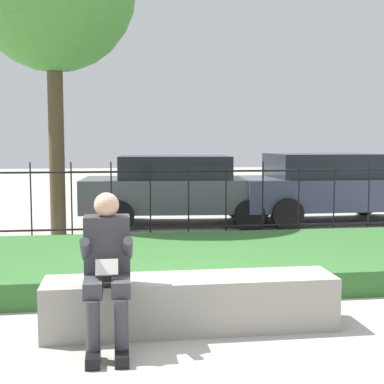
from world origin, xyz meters
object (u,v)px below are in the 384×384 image
Objects in this scene: car_parked_right at (328,186)px; car_parked_center at (181,188)px; stone_bench at (191,306)px; person_seated_reader at (107,263)px.

car_parked_center is at bearing 177.49° from car_parked_right.
stone_bench is 0.66× the size of car_parked_right.
person_seated_reader is at bearing -97.48° from car_parked_center.
person_seated_reader is 7.83m from car_parked_right.
car_parked_right is 3.13m from car_parked_center.
car_parked_center is (-3.13, 0.10, -0.02)m from car_parked_right.
person_seated_reader reaches higher than stone_bench.
car_parked_right is (3.77, 6.09, 0.55)m from stone_bench.
person_seated_reader is (-0.74, -0.30, 0.49)m from stone_bench.
stone_bench is 2.06× the size of person_seated_reader.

